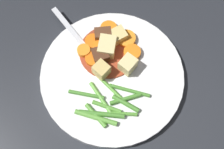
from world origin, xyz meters
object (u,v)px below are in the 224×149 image
object	(u,v)px
carrot_slice_1	(109,29)
carrot_slice_4	(93,42)
dinner_plate	(112,76)
carrot_slice_5	(84,51)
potato_chunk_2	(118,36)
potato_chunk_3	(107,47)
carrot_slice_3	(132,52)
potato_chunk_0	(128,65)
meat_chunk_1	(101,56)
fork	(81,42)
carrot_slice_2	(93,59)
potato_chunk_1	(102,68)
meat_chunk_0	(103,35)
carrot_slice_0	(126,39)

from	to	relation	value
carrot_slice_1	carrot_slice_4	world-z (taller)	same
dinner_plate	carrot_slice_5	xyz separation A→B (m)	(0.04, 0.06, 0.01)
potato_chunk_2	potato_chunk_3	size ratio (longest dim) A/B	0.80
dinner_plate	potato_chunk_3	bearing A→B (deg)	18.54
carrot_slice_3	potato_chunk_0	distance (m)	0.03
potato_chunk_2	meat_chunk_1	distance (m)	0.05
carrot_slice_4	fork	distance (m)	0.02
carrot_slice_2	potato_chunk_1	world-z (taller)	potato_chunk_1
potato_chunk_1	meat_chunk_0	bearing A→B (deg)	7.00
carrot_slice_1	meat_chunk_1	world-z (taller)	meat_chunk_1
potato_chunk_1	potato_chunk_2	distance (m)	0.07
carrot_slice_2	potato_chunk_1	bearing A→B (deg)	-135.59
carrot_slice_0	potato_chunk_3	size ratio (longest dim) A/B	0.94
carrot_slice_3	meat_chunk_1	bearing A→B (deg)	107.43
meat_chunk_0	carrot_slice_3	bearing A→B (deg)	-114.24
carrot_slice_0	potato_chunk_2	distance (m)	0.02
potato_chunk_2	potato_chunk_3	distance (m)	0.03
carrot_slice_5	meat_chunk_0	world-z (taller)	meat_chunk_0
carrot_slice_5	potato_chunk_3	world-z (taller)	potato_chunk_3
carrot_slice_5	meat_chunk_0	xyz separation A→B (m)	(0.04, -0.03, 0.00)
carrot_slice_0	carrot_slice_2	world-z (taller)	same
carrot_slice_2	carrot_slice_5	xyz separation A→B (m)	(0.01, 0.02, 0.00)
dinner_plate	carrot_slice_2	size ratio (longest dim) A/B	9.00
meat_chunk_0	fork	xyz separation A→B (m)	(-0.02, 0.04, -0.01)
dinner_plate	potato_chunk_3	world-z (taller)	potato_chunk_3
potato_chunk_3	fork	bearing A→B (deg)	80.48
carrot_slice_0	carrot_slice_4	distance (m)	0.06
carrot_slice_4	potato_chunk_1	size ratio (longest dim) A/B	1.07
potato_chunk_0	potato_chunk_2	size ratio (longest dim) A/B	0.96
dinner_plate	carrot_slice_5	distance (m)	0.07
carrot_slice_3	meat_chunk_0	bearing A→B (deg)	65.76
carrot_slice_3	potato_chunk_0	bearing A→B (deg)	170.67
carrot_slice_0	fork	xyz separation A→B (m)	(-0.02, 0.08, -0.00)
carrot_slice_4	potato_chunk_1	bearing A→B (deg)	-155.22
potato_chunk_1	carrot_slice_1	bearing A→B (deg)	0.31
meat_chunk_1	dinner_plate	bearing A→B (deg)	-138.99
carrot_slice_1	carrot_slice_2	distance (m)	0.07
potato_chunk_3	meat_chunk_0	world-z (taller)	potato_chunk_3
carrot_slice_4	carrot_slice_5	bearing A→B (deg)	148.12
carrot_slice_5	potato_chunk_3	size ratio (longest dim) A/B	0.65
fork	potato_chunk_2	bearing A→B (deg)	-74.90
carrot_slice_0	carrot_slice_3	world-z (taller)	same
dinner_plate	fork	xyz separation A→B (m)	(0.06, 0.07, 0.01)
potato_chunk_2	meat_chunk_0	size ratio (longest dim) A/B	0.95
potato_chunk_3	fork	xyz separation A→B (m)	(0.01, 0.05, -0.01)
carrot_slice_5	potato_chunk_0	world-z (taller)	potato_chunk_0
carrot_slice_4	meat_chunk_1	bearing A→B (deg)	-146.99
carrot_slice_2	meat_chunk_1	size ratio (longest dim) A/B	1.06
fork	meat_chunk_0	bearing A→B (deg)	-66.83
meat_chunk_0	carrot_slice_4	bearing A→B (deg)	130.96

